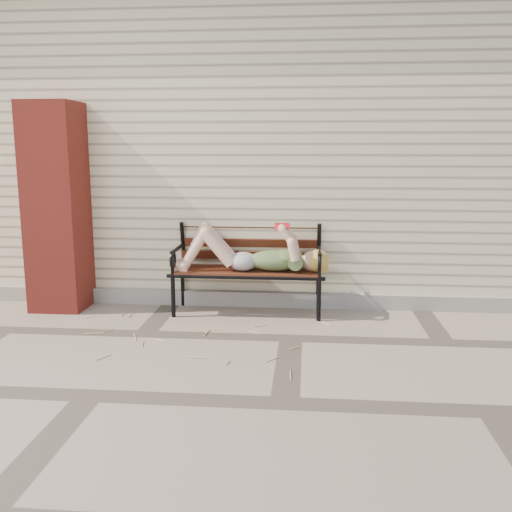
# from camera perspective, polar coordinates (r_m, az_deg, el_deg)

# --- Properties ---
(ground) EXTENTS (80.00, 80.00, 0.00)m
(ground) POSITION_cam_1_polar(r_m,az_deg,el_deg) (4.82, 3.51, -8.21)
(ground) COLOR gray
(ground) RESTS_ON ground
(house_wall) EXTENTS (8.00, 4.00, 3.00)m
(house_wall) POSITION_cam_1_polar(r_m,az_deg,el_deg) (7.56, 4.35, 10.16)
(house_wall) COLOR beige
(house_wall) RESTS_ON ground
(house_roof) EXTENTS (8.30, 4.30, 0.30)m
(house_roof) POSITION_cam_1_polar(r_m,az_deg,el_deg) (7.73, 4.53, 22.48)
(house_roof) COLOR #4F3C39
(house_roof) RESTS_ON house_wall
(foundation_strip) EXTENTS (8.00, 0.10, 0.15)m
(foundation_strip) POSITION_cam_1_polar(r_m,az_deg,el_deg) (5.73, 3.82, -4.38)
(foundation_strip) COLOR gray
(foundation_strip) RESTS_ON ground
(brick_pillar) EXTENTS (0.50, 0.50, 2.00)m
(brick_pillar) POSITION_cam_1_polar(r_m,az_deg,el_deg) (5.87, -19.28, 4.60)
(brick_pillar) COLOR #A52F25
(brick_pillar) RESTS_ON ground
(garden_bench) EXTENTS (1.54, 0.61, 1.00)m
(garden_bench) POSITION_cam_1_polar(r_m,az_deg,el_deg) (5.51, -0.76, 0.21)
(garden_bench) COLOR black
(garden_bench) RESTS_ON ground
(reading_woman) EXTENTS (1.45, 0.33, 0.46)m
(reading_woman) POSITION_cam_1_polar(r_m,az_deg,el_deg) (5.38, -0.76, 0.32)
(reading_woman) COLOR #0B464E
(reading_woman) RESTS_ON ground
(straw_scatter) EXTENTS (2.48, 1.59, 0.01)m
(straw_scatter) POSITION_cam_1_polar(r_m,az_deg,el_deg) (4.42, -7.33, -9.95)
(straw_scatter) COLOR #E8BC71
(straw_scatter) RESTS_ON ground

